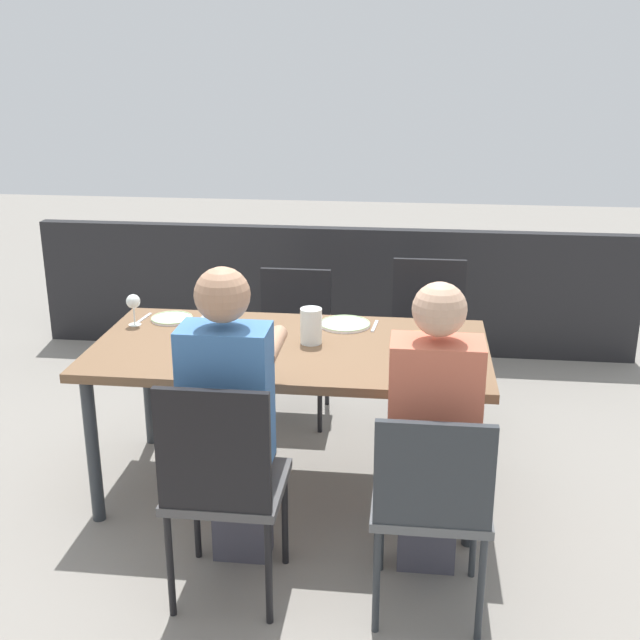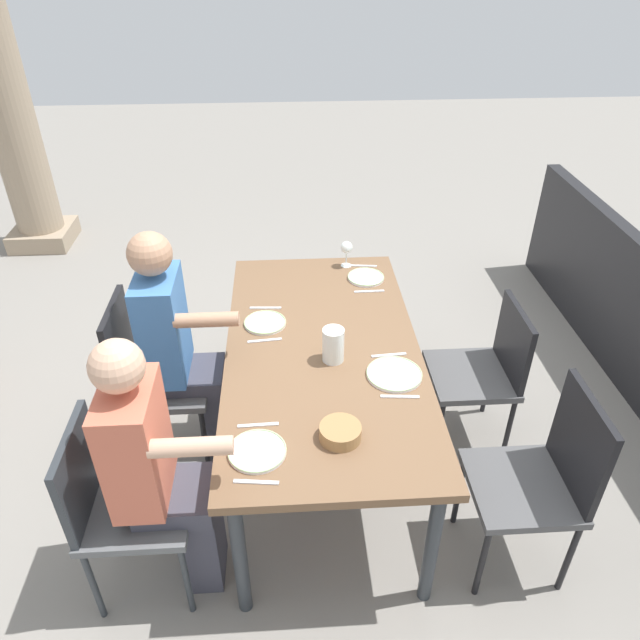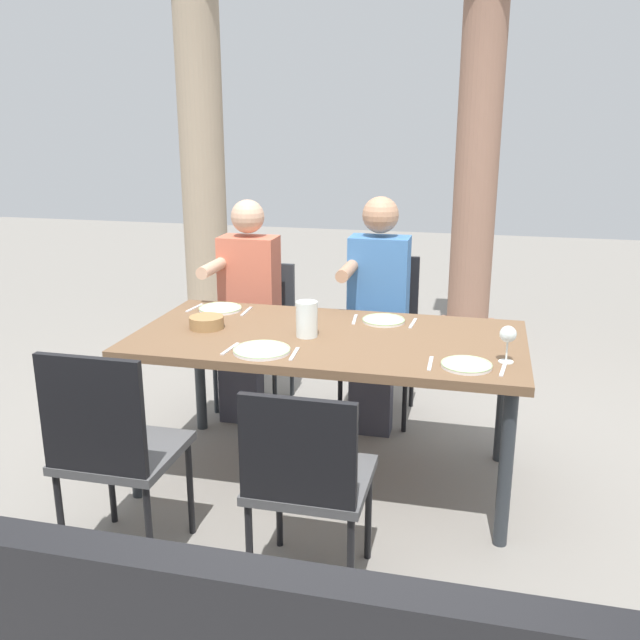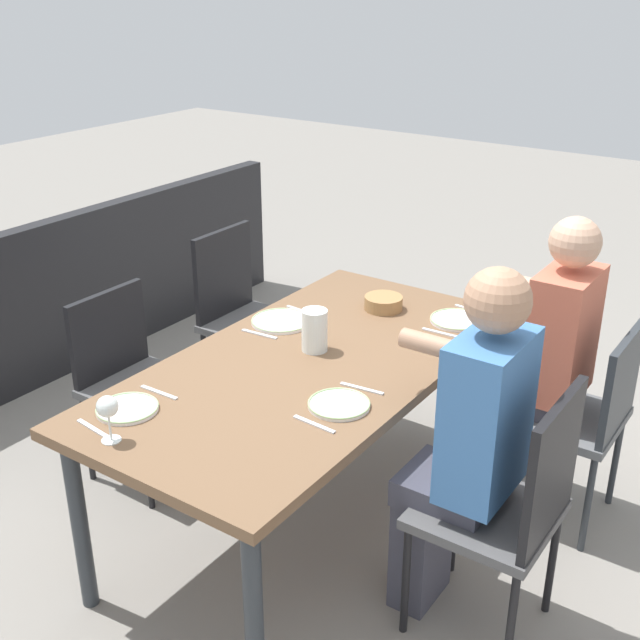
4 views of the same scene
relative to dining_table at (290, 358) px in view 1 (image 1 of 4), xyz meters
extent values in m
plane|color=gray|center=(0.00, 0.00, -0.69)|extent=(16.00, 16.00, 0.00)
cube|color=brown|center=(0.00, 0.00, 0.05)|extent=(1.86, 0.95, 0.04)
cylinder|color=#2D3338|center=(-0.85, 0.39, -0.33)|extent=(0.06, 0.06, 0.72)
cylinder|color=#2D3338|center=(0.85, 0.39, -0.33)|extent=(0.06, 0.06, 0.72)
cylinder|color=#2D3338|center=(-0.85, -0.39, -0.33)|extent=(0.06, 0.06, 0.72)
cylinder|color=#2D3338|center=(0.85, -0.39, -0.33)|extent=(0.06, 0.06, 0.72)
cube|color=#5B5E61|center=(-0.66, 0.81, -0.23)|extent=(0.44, 0.44, 0.04)
cube|color=#2D3338|center=(-0.66, 1.01, -0.02)|extent=(0.42, 0.03, 0.42)
cylinder|color=#2D3338|center=(-0.85, 0.62, -0.47)|extent=(0.03, 0.03, 0.44)
cylinder|color=#2D3338|center=(-0.47, 0.62, -0.47)|extent=(0.03, 0.03, 0.44)
cylinder|color=#2D3338|center=(-0.85, 1.00, -0.47)|extent=(0.03, 0.03, 0.44)
cylinder|color=#2D3338|center=(-0.47, 1.00, -0.47)|extent=(0.03, 0.03, 0.44)
cube|color=#4F4F50|center=(-0.66, -0.81, -0.23)|extent=(0.44, 0.44, 0.04)
cube|color=black|center=(-0.66, -1.01, 0.01)|extent=(0.42, 0.03, 0.48)
cylinder|color=black|center=(-0.47, -0.62, -0.47)|extent=(0.03, 0.03, 0.44)
cylinder|color=black|center=(-0.85, -0.62, -0.47)|extent=(0.03, 0.03, 0.44)
cylinder|color=black|center=(-0.47, -1.00, -0.47)|extent=(0.03, 0.03, 0.44)
cylinder|color=black|center=(-0.85, -1.00, -0.47)|extent=(0.03, 0.03, 0.44)
cube|color=#4F4F50|center=(0.12, 0.81, -0.22)|extent=(0.44, 0.44, 0.04)
cube|color=black|center=(0.12, 1.01, 0.02)|extent=(0.42, 0.03, 0.49)
cylinder|color=black|center=(-0.07, 0.62, -0.47)|extent=(0.03, 0.03, 0.45)
cylinder|color=black|center=(0.31, 0.62, -0.47)|extent=(0.03, 0.03, 0.45)
cylinder|color=black|center=(-0.07, 1.00, -0.47)|extent=(0.03, 0.03, 0.45)
cylinder|color=black|center=(0.31, 1.00, -0.47)|extent=(0.03, 0.03, 0.45)
cube|color=#4F4F50|center=(0.12, -0.81, -0.25)|extent=(0.44, 0.44, 0.04)
cube|color=black|center=(0.12, -1.01, -0.04)|extent=(0.42, 0.03, 0.41)
cylinder|color=black|center=(0.31, -0.62, -0.48)|extent=(0.03, 0.03, 0.42)
cylinder|color=black|center=(-0.07, -0.62, -0.48)|extent=(0.03, 0.03, 0.42)
cylinder|color=black|center=(0.31, -1.00, -0.48)|extent=(0.03, 0.03, 0.42)
cylinder|color=black|center=(-0.07, -1.00, -0.48)|extent=(0.03, 0.03, 0.42)
cube|color=#3F3F4C|center=(-0.66, 0.56, -0.46)|extent=(0.24, 0.14, 0.46)
cube|color=#3F3F4C|center=(-0.66, 0.65, -0.18)|extent=(0.28, 0.32, 0.10)
cube|color=#CC664C|center=(-0.66, 0.76, 0.13)|extent=(0.34, 0.20, 0.53)
sphere|color=tan|center=(-0.66, 0.76, 0.51)|extent=(0.20, 0.20, 0.20)
cylinder|color=tan|center=(-0.80, 0.52, 0.25)|extent=(0.07, 0.30, 0.07)
cube|color=#3F3F4C|center=(0.12, 0.58, -0.46)|extent=(0.24, 0.14, 0.46)
cube|color=#3F3F4C|center=(0.12, 0.67, -0.18)|extent=(0.28, 0.32, 0.10)
cube|color=#3F72B2|center=(0.12, 0.78, 0.15)|extent=(0.34, 0.20, 0.55)
sphere|color=tan|center=(0.12, 0.78, 0.55)|extent=(0.21, 0.21, 0.21)
cylinder|color=tan|center=(-0.02, 0.54, 0.27)|extent=(0.07, 0.30, 0.07)
cube|color=black|center=(0.00, -1.98, -0.24)|extent=(4.26, 0.10, 0.90)
cylinder|color=white|center=(-0.67, 0.30, 0.07)|extent=(0.23, 0.23, 0.01)
torus|color=#A9CD91|center=(-0.67, 0.30, 0.08)|extent=(0.23, 0.23, 0.01)
cube|color=silver|center=(-0.82, 0.30, 0.07)|extent=(0.04, 0.17, 0.01)
cube|color=silver|center=(-0.52, 0.30, 0.07)|extent=(0.02, 0.17, 0.01)
cylinder|color=white|center=(-0.23, -0.31, 0.07)|extent=(0.26, 0.26, 0.01)
torus|color=#A9CD91|center=(-0.23, -0.31, 0.08)|extent=(0.26, 0.26, 0.01)
cube|color=silver|center=(-0.38, -0.31, 0.07)|extent=(0.03, 0.17, 0.01)
cube|color=silver|center=(-0.08, -0.31, 0.07)|extent=(0.03, 0.17, 0.01)
cylinder|color=white|center=(0.23, 0.29, 0.07)|extent=(0.22, 0.22, 0.01)
torus|color=#A4C786|center=(0.23, 0.29, 0.08)|extent=(0.22, 0.22, 0.01)
cube|color=silver|center=(0.08, 0.29, 0.07)|extent=(0.03, 0.17, 0.01)
cube|color=silver|center=(0.38, 0.29, 0.07)|extent=(0.03, 0.17, 0.01)
cylinder|color=white|center=(0.66, -0.30, 0.07)|extent=(0.21, 0.21, 0.01)
torus|color=#A9CD91|center=(0.66, -0.30, 0.08)|extent=(0.21, 0.21, 0.01)
cylinder|color=white|center=(0.82, -0.20, 0.07)|extent=(0.06, 0.06, 0.00)
cylinder|color=white|center=(0.82, -0.20, 0.12)|extent=(0.01, 0.01, 0.09)
sphere|color=white|center=(0.82, -0.20, 0.19)|extent=(0.07, 0.07, 0.07)
cube|color=silver|center=(0.51, -0.30, 0.07)|extent=(0.02, 0.17, 0.01)
cube|color=silver|center=(0.81, -0.30, 0.07)|extent=(0.04, 0.17, 0.01)
cylinder|color=white|center=(-0.10, -0.04, 0.15)|extent=(0.10, 0.10, 0.17)
cylinder|color=#EFEAC6|center=(-0.10, -0.04, 0.13)|extent=(0.10, 0.10, 0.11)
cylinder|color=#9E7547|center=(-0.61, -0.03, 0.10)|extent=(0.17, 0.17, 0.06)
camera|label=1|loc=(-0.56, 3.51, 1.39)|focal=45.08mm
camera|label=2|loc=(-2.30, 0.16, 1.78)|focal=33.00mm
camera|label=3|loc=(0.70, -3.10, 1.07)|focal=39.01mm
camera|label=4|loc=(2.25, 1.60, 1.45)|focal=44.82mm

